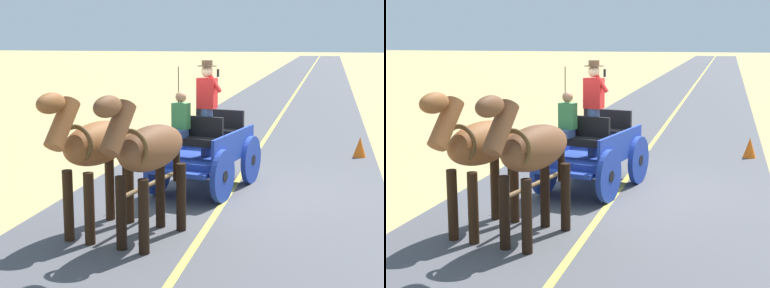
{
  "view_description": "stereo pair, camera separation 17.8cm",
  "coord_description": "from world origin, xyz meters",
  "views": [
    {
      "loc": [
        -1.78,
        10.85,
        2.93
      ],
      "look_at": [
        0.51,
        1.25,
        1.1
      ],
      "focal_mm": 54.45,
      "sensor_mm": 36.0,
      "label": 1
    },
    {
      "loc": [
        -1.95,
        10.81,
        2.93
      ],
      "look_at": [
        0.51,
        1.25,
        1.1
      ],
      "focal_mm": 54.45,
      "sensor_mm": 36.0,
      "label": 2
    }
  ],
  "objects": [
    {
      "name": "horse_off_side",
      "position": [
        1.57,
        3.02,
        1.32
      ],
      "size": [
        0.86,
        2.15,
        2.21
      ],
      "color": "brown",
      "rests_on": "ground"
    },
    {
      "name": "ground_plane",
      "position": [
        0.0,
        0.0,
        0.0
      ],
      "size": [
        200.0,
        200.0,
        0.0
      ],
      "primitive_type": "plane",
      "color": "tan"
    },
    {
      "name": "horse_near_side",
      "position": [
        0.69,
        3.19,
        1.32
      ],
      "size": [
        0.9,
        2.15,
        2.21
      ],
      "color": "brown",
      "rests_on": "ground"
    },
    {
      "name": "road_surface",
      "position": [
        0.0,
        0.0,
        0.0
      ],
      "size": [
        5.85,
        160.0,
        0.01
      ],
      "primitive_type": "cube",
      "color": "#4C4C51",
      "rests_on": "ground"
    },
    {
      "name": "horse_drawn_carriage",
      "position": [
        0.52,
        0.14,
        0.82
      ],
      "size": [
        1.87,
        4.51,
        2.5
      ],
      "color": "#1E3899",
      "rests_on": "ground"
    },
    {
      "name": "traffic_cone",
      "position": [
        -2.54,
        -3.75,
        0.25
      ],
      "size": [
        0.32,
        0.32,
        0.5
      ],
      "primitive_type": "cone",
      "color": "orange",
      "rests_on": "ground"
    },
    {
      "name": "road_centre_stripe",
      "position": [
        0.0,
        0.0,
        0.01
      ],
      "size": [
        0.12,
        160.0,
        0.0
      ],
      "primitive_type": "cube",
      "color": "#DBCC4C",
      "rests_on": "road_surface"
    }
  ]
}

